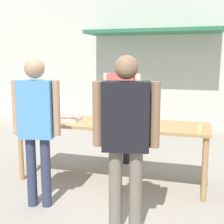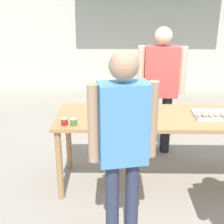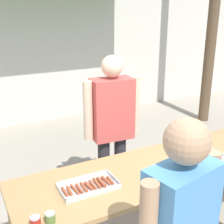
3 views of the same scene
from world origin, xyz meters
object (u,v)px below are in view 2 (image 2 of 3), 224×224
(food_tray_sausages, at_px, (112,115))
(person_customer_holding_hotdog, at_px, (123,137))
(person_server_behind_table, at_px, (161,81))
(condiment_jar_ketchup, at_px, (74,122))
(condiment_jar_mustard, at_px, (64,122))
(food_tray_buns, at_px, (213,115))

(food_tray_sausages, distance_m, person_customer_holding_hotdog, 1.00)
(person_server_behind_table, height_order, person_customer_holding_hotdog, same)
(food_tray_sausages, height_order, person_customer_holding_hotdog, person_customer_holding_hotdog)
(condiment_jar_ketchup, relative_size, person_server_behind_table, 0.04)
(condiment_jar_ketchup, height_order, person_server_behind_table, person_server_behind_table)
(condiment_jar_mustard, height_order, person_customer_holding_hotdog, person_customer_holding_hotdog)
(person_server_behind_table, bearing_deg, food_tray_buns, -56.02)
(food_tray_sausages, height_order, food_tray_buns, food_tray_buns)
(food_tray_sausages, relative_size, person_server_behind_table, 0.26)
(food_tray_sausages, distance_m, condiment_jar_ketchup, 0.48)
(food_tray_buns, distance_m, condiment_jar_ketchup, 1.54)
(food_tray_sausages, relative_size, condiment_jar_mustard, 6.24)
(food_tray_sausages, height_order, condiment_jar_ketchup, condiment_jar_ketchup)
(condiment_jar_mustard, bearing_deg, condiment_jar_ketchup, -2.67)
(food_tray_buns, height_order, condiment_jar_mustard, condiment_jar_mustard)
(condiment_jar_mustard, relative_size, condiment_jar_ketchup, 1.00)
(condiment_jar_ketchup, distance_m, person_customer_holding_hotdog, 0.88)
(food_tray_buns, bearing_deg, person_server_behind_table, 119.39)
(food_tray_sausages, xyz_separation_m, food_tray_buns, (1.12, -0.00, 0.01))
(condiment_jar_mustard, height_order, person_server_behind_table, person_server_behind_table)
(condiment_jar_ketchup, bearing_deg, person_customer_holding_hotdog, -55.08)
(food_tray_sausages, xyz_separation_m, person_customer_holding_hotdog, (0.10, -0.98, 0.19))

